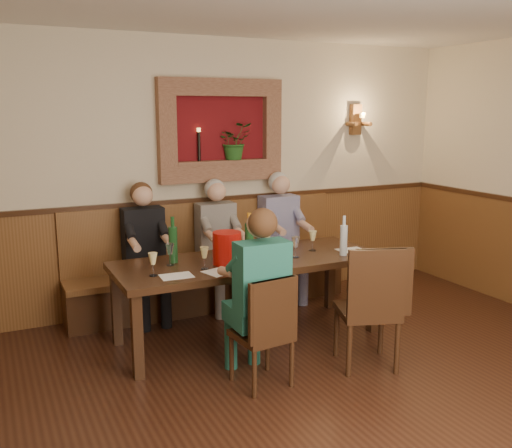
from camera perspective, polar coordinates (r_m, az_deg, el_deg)
The scene contains 31 objects.
ground_plane at distance 3.95m, azimuth 11.48°, elevation -20.38°, with size 6.00×6.00×0.00m, color black.
room_shell at distance 3.37m, azimuth 12.74°, elevation 8.14°, with size 6.04×6.04×2.82m.
wainscoting at distance 3.68m, azimuth 11.84°, elevation -12.56°, with size 6.02×6.02×1.15m.
wall_niche at distance 6.06m, azimuth -3.14°, elevation 8.91°, with size 1.36×0.30×1.06m.
wall_sconce at distance 6.85m, azimuth 10.02°, elevation 10.18°, with size 0.25×0.20×0.35m.
dining_table at distance 5.14m, azimuth -0.76°, elevation -4.29°, with size 2.40×0.90×0.75m.
bench at distance 6.07m, azimuth -4.54°, elevation -5.28°, with size 3.00×0.45×1.11m.
chair_near_left at distance 4.42m, azimuth 0.66°, elevation -12.77°, with size 0.43×0.43×0.88m.
chair_near_right at distance 4.79m, azimuth 11.04°, elevation -10.47°, with size 0.58×0.58×1.03m.
person_bench_left at distance 5.70m, azimuth -10.88°, elevation -4.06°, with size 0.40×0.49×1.38m.
person_bench_mid at distance 5.94m, azimuth -3.71°, elevation -3.30°, with size 0.40×0.48×1.37m.
person_bench_right at distance 6.24m, azimuth 2.65°, elevation -2.40°, with size 0.41×0.50×1.40m.
person_chair_front at distance 4.38m, azimuth 0.08°, elevation -8.63°, with size 0.40×0.49×1.37m.
spittoon_bucket at distance 4.92m, azimuth -2.91°, elevation -2.41°, with size 0.25×0.25×0.28m, color red.
wine_bottle_green_a at distance 5.00m, azimuth -0.68°, elevation -1.72°, with size 0.09×0.09×0.43m.
wine_bottle_green_b at distance 5.01m, azimuth -8.29°, elevation -1.96°, with size 0.09×0.09×0.41m.
water_bottle at distance 5.27m, azimuth 8.76°, elevation -1.52°, with size 0.09×0.09×0.37m.
tasting_sheet_a at distance 4.64m, azimuth -7.96°, elevation -5.17°, with size 0.26×0.18×0.00m, color white.
tasting_sheet_b at distance 5.03m, azimuth 0.00°, elevation -3.73°, with size 0.26×0.18×0.00m, color white.
tasting_sheet_c at distance 5.50m, azimuth 9.45°, elevation -2.58°, with size 0.25×0.18×0.00m, color white.
tasting_sheet_d at distance 4.74m, azimuth -3.27°, elevation -4.71°, with size 0.31×0.22×0.00m, color white.
wine_glass_0 at distance 5.11m, azimuth -4.03°, elevation -2.44°, with size 0.08×0.08×0.19m, color white, non-canonical shape.
wine_glass_1 at distance 5.45m, azimuth 8.81°, elevation -1.69°, with size 0.08×0.08×0.19m, color white, non-canonical shape.
wine_glass_2 at distance 5.15m, azimuth 3.99°, elevation -2.33°, with size 0.08×0.08×0.19m, color white, non-canonical shape.
wine_glass_3 at distance 4.65m, azimuth -10.26°, elevation -4.00°, with size 0.08×0.08×0.19m, color #DECD84, non-canonical shape.
wine_glass_4 at distance 4.79m, azimuth -5.17°, elevation -3.41°, with size 0.08×0.08×0.19m, color #DECD84, non-canonical shape.
wine_glass_5 at distance 5.42m, azimuth 5.69°, elevation -1.68°, with size 0.08×0.08×0.19m, color #DECD84, non-canonical shape.
wine_glass_6 at distance 4.94m, azimuth -8.59°, elevation -3.04°, with size 0.08×0.08×0.19m, color white, non-canonical shape.
wine_glass_7 at distance 4.89m, azimuth -0.26°, elevation -3.04°, with size 0.08×0.08×0.19m, color #DECD84, non-canonical shape.
wine_glass_8 at distance 4.80m, azimuth -0.75°, elevation -3.34°, with size 0.08×0.08×0.19m, color #DECD84, non-canonical shape.
wine_glass_9 at distance 5.33m, azimuth 1.13°, elevation -1.85°, with size 0.08×0.08×0.19m, color #DECD84, non-canonical shape.
Camera 1 is at (-2.09, -2.64, 2.06)m, focal length 40.00 mm.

